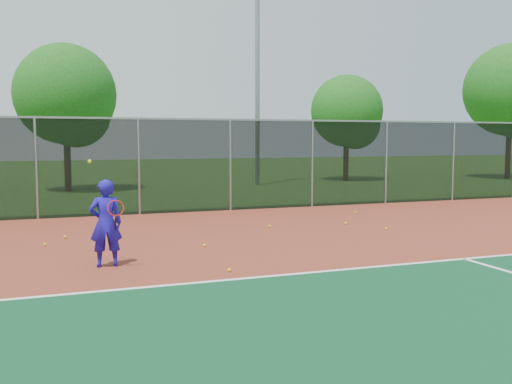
% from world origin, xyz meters
% --- Properties ---
extents(ground, '(120.00, 120.00, 0.00)m').
position_xyz_m(ground, '(0.00, 0.00, 0.00)').
color(ground, '#295719').
rests_on(ground, ground).
extents(court_apron, '(30.00, 20.00, 0.02)m').
position_xyz_m(court_apron, '(0.00, 2.00, 0.01)').
color(court_apron, maroon).
rests_on(court_apron, ground).
extents(fence_back, '(30.00, 0.06, 3.03)m').
position_xyz_m(fence_back, '(0.00, 12.00, 1.56)').
color(fence_back, black).
rests_on(fence_back, court_apron).
extents(tennis_player, '(0.60, 0.61, 2.00)m').
position_xyz_m(tennis_player, '(-4.70, 4.80, 0.84)').
color(tennis_player, '#1E12AD').
rests_on(tennis_player, court_apron).
extents(practice_ball_0, '(0.07, 0.07, 0.07)m').
position_xyz_m(practice_ball_0, '(3.47, 9.79, 0.06)').
color(practice_ball_0, yellow).
rests_on(practice_ball_0, court_apron).
extents(practice_ball_1, '(0.07, 0.07, 0.07)m').
position_xyz_m(practice_ball_1, '(-5.34, 8.23, 0.06)').
color(practice_ball_1, yellow).
rests_on(practice_ball_1, court_apron).
extents(practice_ball_2, '(0.07, 0.07, 0.07)m').
position_xyz_m(practice_ball_2, '(-0.14, 8.08, 0.06)').
color(practice_ball_2, yellow).
rests_on(practice_ball_2, court_apron).
extents(practice_ball_3, '(0.07, 0.07, 0.07)m').
position_xyz_m(practice_ball_3, '(-5.80, 7.33, 0.06)').
color(practice_ball_3, yellow).
rests_on(practice_ball_3, court_apron).
extents(practice_ball_4, '(0.07, 0.07, 0.07)m').
position_xyz_m(practice_ball_4, '(2.58, 6.66, 0.06)').
color(practice_ball_4, yellow).
rests_on(practice_ball_4, court_apron).
extents(practice_ball_5, '(0.07, 0.07, 0.07)m').
position_xyz_m(practice_ball_5, '(-2.68, 3.58, 0.06)').
color(practice_ball_5, yellow).
rests_on(practice_ball_5, court_apron).
extents(practice_ball_6, '(0.07, 0.07, 0.07)m').
position_xyz_m(practice_ball_6, '(-2.49, 6.02, 0.06)').
color(practice_ball_6, yellow).
rests_on(practice_ball_6, court_apron).
extents(practice_ball_7, '(0.07, 0.07, 0.07)m').
position_xyz_m(practice_ball_7, '(2.06, 7.87, 0.06)').
color(practice_ball_7, yellow).
rests_on(practice_ball_7, court_apron).
extents(floodlight_n, '(0.90, 0.40, 11.35)m').
position_xyz_m(floodlight_n, '(4.48, 21.55, 6.44)').
color(floodlight_n, gray).
rests_on(floodlight_n, ground).
extents(tree_back_left, '(4.53, 4.53, 6.66)m').
position_xyz_m(tree_back_left, '(-4.72, 21.26, 4.18)').
color(tree_back_left, '#3A2115').
rests_on(tree_back_left, ground).
extents(tree_back_mid, '(4.09, 4.09, 6.00)m').
position_xyz_m(tree_back_mid, '(10.48, 22.81, 3.77)').
color(tree_back_mid, '#3A2115').
rests_on(tree_back_mid, ground).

